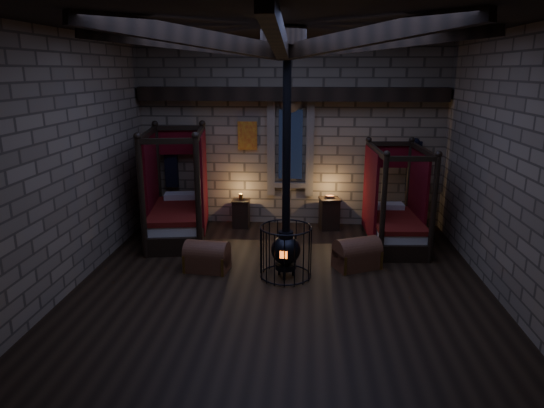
# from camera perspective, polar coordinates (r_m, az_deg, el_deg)

# --- Properties ---
(room) EXTENTS (7.02, 7.02, 4.29)m
(room) POSITION_cam_1_polar(r_m,az_deg,el_deg) (7.78, 1.36, 16.80)
(room) COLOR black
(room) RESTS_ON ground
(bed_left) EXTENTS (1.51, 2.39, 2.34)m
(bed_left) POSITION_cam_1_polar(r_m,az_deg,el_deg) (10.76, -10.98, -0.91)
(bed_left) COLOR black
(bed_left) RESTS_ON ground
(bed_right) EXTENTS (1.15, 2.03, 2.06)m
(bed_right) POSITION_cam_1_polar(r_m,az_deg,el_deg) (10.47, 14.18, -1.96)
(bed_right) COLOR black
(bed_right) RESTS_ON ground
(trunk_left) EXTENTS (0.84, 0.59, 0.57)m
(trunk_left) POSITION_cam_1_polar(r_m,az_deg,el_deg) (9.01, -7.65, -6.21)
(trunk_left) COLOR brown
(trunk_left) RESTS_ON ground
(trunk_right) EXTENTS (0.95, 0.81, 0.60)m
(trunk_right) POSITION_cam_1_polar(r_m,az_deg,el_deg) (9.17, 9.97, -5.86)
(trunk_right) COLOR brown
(trunk_right) RESTS_ON ground
(nightstand_left) EXTENTS (0.41, 0.39, 0.81)m
(nightstand_left) POSITION_cam_1_polar(r_m,az_deg,el_deg) (11.34, -3.66, -1.06)
(nightstand_left) COLOR black
(nightstand_left) RESTS_ON ground
(nightstand_right) EXTENTS (0.53, 0.51, 0.80)m
(nightstand_right) POSITION_cam_1_polar(r_m,az_deg,el_deg) (11.25, 6.75, -1.09)
(nightstand_right) COLOR black
(nightstand_right) RESTS_ON ground
(stove) EXTENTS (0.92, 0.92, 4.05)m
(stove) POSITION_cam_1_polar(r_m,az_deg,el_deg) (8.54, 1.63, -4.91)
(stove) COLOR black
(stove) RESTS_ON ground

